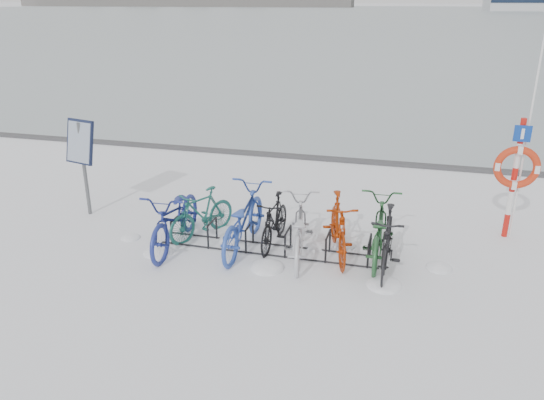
{
  "coord_description": "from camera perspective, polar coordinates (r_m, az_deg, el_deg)",
  "views": [
    {
      "loc": [
        2.3,
        -8.35,
        4.29
      ],
      "look_at": [
        -0.09,
        0.6,
        0.75
      ],
      "focal_mm": 35.0,
      "sensor_mm": 36.0,
      "label": 1
    }
  ],
  "objects": [
    {
      "name": "ground",
      "position": [
        9.67,
        -0.38,
        -5.41
      ],
      "size": [
        900.0,
        900.0,
        0.0
      ],
      "primitive_type": "plane",
      "color": "white",
      "rests_on": "ground"
    },
    {
      "name": "ice_sheet",
      "position": [
        163.43,
        15.0,
        18.77
      ],
      "size": [
        400.0,
        298.0,
        0.02
      ],
      "primitive_type": "cube",
      "color": "#98A5AB",
      "rests_on": "ground"
    },
    {
      "name": "quay_edge",
      "position": [
        15.05,
        5.6,
        4.46
      ],
      "size": [
        400.0,
        0.25,
        0.1
      ],
      "primitive_type": "cube",
      "color": "#3F3F42",
      "rests_on": "ground"
    },
    {
      "name": "bike_rack",
      "position": [
        9.59,
        -0.38,
        -4.45
      ],
      "size": [
        4.0,
        0.48,
        0.46
      ],
      "color": "black",
      "rests_on": "ground"
    },
    {
      "name": "info_board",
      "position": [
        11.44,
        -19.88,
        5.33
      ],
      "size": [
        0.72,
        0.41,
        2.02
      ],
      "rotation": [
        0.0,
        0.0,
        -0.25
      ],
      "color": "#595B5E",
      "rests_on": "ground"
    },
    {
      "name": "lifebuoy_station",
      "position": [
        10.64,
        24.84,
        3.19
      ],
      "size": [
        0.8,
        0.23,
        4.18
      ],
      "color": "red",
      "rests_on": "ground"
    },
    {
      "name": "shoreline",
      "position": [
        295.76,
        -10.52,
        20.32
      ],
      "size": [
        180.0,
        12.0,
        9.5
      ],
      "color": "#525252",
      "rests_on": "ground"
    },
    {
      "name": "bike_0",
      "position": [
        9.81,
        -10.32,
        -1.65
      ],
      "size": [
        0.91,
        2.26,
        1.16
      ],
      "primitive_type": "imported",
      "rotation": [
        0.0,
        0.0,
        0.06
      ],
      "color": "navy",
      "rests_on": "ground"
    },
    {
      "name": "bike_1",
      "position": [
        10.17,
        -7.57,
        -1.28
      ],
      "size": [
        1.11,
        1.63,
        0.96
      ],
      "primitive_type": "imported",
      "rotation": [
        0.0,
        0.0,
        -0.46
      ],
      "color": "#1B5A50",
      "rests_on": "ground"
    },
    {
      "name": "bike_2",
      "position": [
        9.58,
        -3.17,
        -1.9
      ],
      "size": [
        0.77,
        2.21,
        1.16
      ],
      "primitive_type": "imported",
      "rotation": [
        0.0,
        0.0,
        3.14
      ],
      "color": "#2B4BAA",
      "rests_on": "ground"
    },
    {
      "name": "bike_3",
      "position": [
        9.73,
        0.26,
        -2.1
      ],
      "size": [
        0.51,
        1.62,
        0.97
      ],
      "primitive_type": "imported",
      "rotation": [
        0.0,
        0.0,
        -0.03
      ],
      "color": "black",
      "rests_on": "ground"
    },
    {
      "name": "bike_4",
      "position": [
        9.28,
        2.85,
        -2.97
      ],
      "size": [
        1.06,
        2.14,
        1.07
      ],
      "primitive_type": "imported",
      "rotation": [
        0.0,
        0.0,
        3.32
      ],
      "color": "#B9BBC2",
      "rests_on": "ground"
    },
    {
      "name": "bike_5",
      "position": [
        9.37,
        7.17,
        -2.71
      ],
      "size": [
        0.99,
        1.93,
        1.12
      ],
      "primitive_type": "imported",
      "rotation": [
        0.0,
        0.0,
        0.27
      ],
      "color": "#972905",
      "rests_on": "ground"
    },
    {
      "name": "bike_6",
      "position": [
        9.41,
        11.35,
        -2.99
      ],
      "size": [
        0.75,
        2.07,
        1.08
      ],
      "primitive_type": "imported",
      "rotation": [
        0.0,
        0.0,
        3.16
      ],
      "color": "#24552C",
      "rests_on": "ground"
    },
    {
      "name": "bike_7",
      "position": [
        9.02,
        12.29,
        -4.15
      ],
      "size": [
        0.52,
        1.81,
        1.09
      ],
      "primitive_type": "imported",
      "rotation": [
        0.0,
        0.0,
        -0.01
      ],
      "color": "black",
      "rests_on": "ground"
    },
    {
      "name": "snow_drifts",
      "position": [
        9.3,
        1.36,
        -6.54
      ],
      "size": [
        6.06,
        1.76,
        0.21
      ],
      "color": "white",
      "rests_on": "ground"
    }
  ]
}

